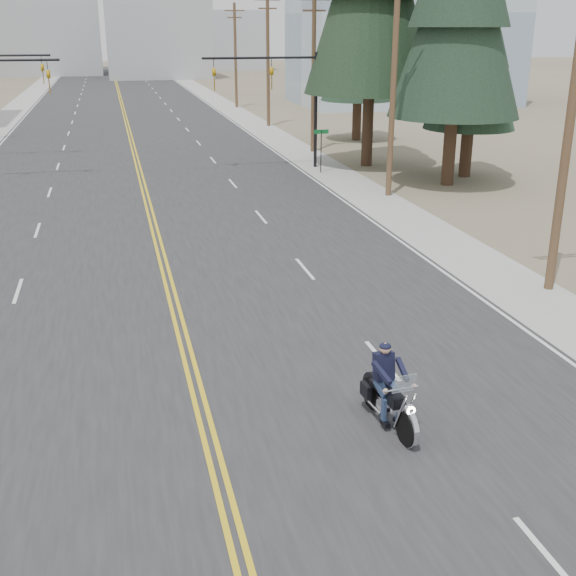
# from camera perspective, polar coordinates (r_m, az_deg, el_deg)

# --- Properties ---
(ground_plane) EXTENTS (400.00, 400.00, 0.00)m
(ground_plane) POSITION_cam_1_polar(r_m,az_deg,el_deg) (14.93, -5.57, -14.22)
(ground_plane) COLOR #776D56
(ground_plane) RESTS_ON ground
(road) EXTENTS (20.00, 200.00, 0.01)m
(road) POSITION_cam_1_polar(r_m,az_deg,el_deg) (82.73, -12.88, 13.54)
(road) COLOR #303033
(road) RESTS_ON ground
(sidewalk_left) EXTENTS (3.00, 200.00, 0.01)m
(sidewalk_left) POSITION_cam_1_polar(r_m,az_deg,el_deg) (83.31, -20.99, 12.79)
(sidewalk_left) COLOR #A5A5A0
(sidewalk_left) RESTS_ON ground
(sidewalk_right) EXTENTS (3.00, 200.00, 0.01)m
(sidewalk_right) POSITION_cam_1_polar(r_m,az_deg,el_deg) (83.74, -4.77, 14.02)
(sidewalk_right) COLOR #A5A5A0
(sidewalk_right) RESTS_ON ground
(traffic_mast_right) EXTENTS (7.10, 0.26, 7.00)m
(traffic_mast_right) POSITION_cam_1_polar(r_m,az_deg,el_deg) (45.65, -0.31, 15.53)
(traffic_mast_right) COLOR black
(traffic_mast_right) RESTS_ON ground
(street_sign) EXTENTS (0.90, 0.06, 2.62)m
(street_sign) POSITION_cam_1_polar(r_m,az_deg,el_deg) (44.54, 2.63, 11.34)
(street_sign) COLOR black
(street_sign) RESTS_ON ground
(utility_pole_a) EXTENTS (2.20, 0.30, 11.00)m
(utility_pole_a) POSITION_cam_1_polar(r_m,az_deg,el_deg) (24.81, 21.43, 12.46)
(utility_pole_a) COLOR brown
(utility_pole_a) RESTS_ON ground
(utility_pole_b) EXTENTS (2.20, 0.30, 11.50)m
(utility_pole_b) POSITION_cam_1_polar(r_m,az_deg,el_deg) (38.06, 8.35, 16.06)
(utility_pole_b) COLOR brown
(utility_pole_b) RESTS_ON ground
(utility_pole_c) EXTENTS (2.20, 0.30, 11.00)m
(utility_pole_c) POSITION_cam_1_polar(r_m,az_deg,el_deg) (52.28, 2.03, 16.93)
(utility_pole_c) COLOR brown
(utility_pole_c) RESTS_ON ground
(utility_pole_d) EXTENTS (2.20, 0.30, 11.50)m
(utility_pole_d) POSITION_cam_1_polar(r_m,az_deg,el_deg) (66.83, -1.59, 17.77)
(utility_pole_d) COLOR brown
(utility_pole_d) RESTS_ON ground
(utility_pole_e) EXTENTS (2.20, 0.30, 11.00)m
(utility_pole_e) POSITION_cam_1_polar(r_m,az_deg,el_deg) (83.52, -4.17, 17.96)
(utility_pole_e) COLOR brown
(utility_pole_e) RESTS_ON ground
(glass_building) EXTENTS (24.00, 16.00, 20.00)m
(glass_building) POSITION_cam_1_polar(r_m,az_deg,el_deg) (88.88, 9.11, 20.64)
(glass_building) COLOR #9EB5CC
(glass_building) RESTS_ON ground
(haze_bldg_b) EXTENTS (18.00, 14.00, 14.00)m
(haze_bldg_b) POSITION_cam_1_polar(r_m,az_deg,el_deg) (137.63, -10.24, 18.94)
(haze_bldg_b) COLOR #ADB2B7
(haze_bldg_b) RESTS_ON ground
(haze_bldg_c) EXTENTS (16.00, 12.00, 18.00)m
(haze_bldg_c) POSITION_cam_1_polar(r_m,az_deg,el_deg) (129.16, 5.44, 20.00)
(haze_bldg_c) COLOR #B7BCC6
(haze_bldg_c) RESTS_ON ground
(haze_bldg_d) EXTENTS (20.00, 15.00, 26.00)m
(haze_bldg_d) POSITION_cam_1_polar(r_m,az_deg,el_deg) (152.72, -18.82, 20.57)
(haze_bldg_d) COLOR #ADB2B7
(haze_bldg_d) RESTS_ON ground
(haze_bldg_e) EXTENTS (14.00, 14.00, 12.00)m
(haze_bldg_e) POSITION_cam_1_polar(r_m,az_deg,el_deg) (164.47, -4.62, 18.92)
(haze_bldg_e) COLOR #B7BCC6
(haze_bldg_e) RESTS_ON ground
(motorcyclist) EXTENTS (1.24, 2.48, 1.87)m
(motorcyclist) POSITION_cam_1_polar(r_m,az_deg,el_deg) (16.07, 8.06, -7.81)
(motorcyclist) COLOR black
(motorcyclist) RESTS_ON ground
(conifer_mid) EXTENTS (5.30, 5.30, 14.12)m
(conifer_mid) POSITION_cam_1_polar(r_m,az_deg,el_deg) (44.21, 14.63, 18.91)
(conifer_mid) COLOR #382619
(conifer_mid) RESTS_ON ground
(conifer_far) EXTENTS (5.74, 5.74, 15.39)m
(conifer_far) POSITION_cam_1_polar(r_m,az_deg,el_deg) (58.27, 5.70, 20.19)
(conifer_far) COLOR #382619
(conifer_far) RESTS_ON ground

